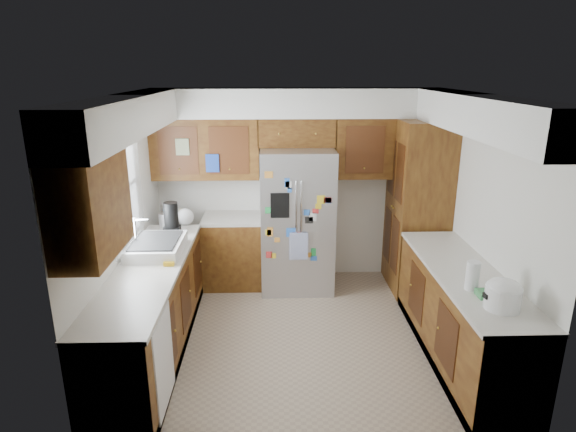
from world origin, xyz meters
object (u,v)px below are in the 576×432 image
object	(u,v)px
rice_cooker	(503,294)
paper_towel	(473,276)
fridge	(297,220)
pantry	(417,207)

from	to	relation	value
rice_cooker	paper_towel	world-z (taller)	paper_towel
fridge	paper_towel	bearing A→B (deg)	-55.92
rice_cooker	paper_towel	distance (m)	0.36
fridge	rice_cooker	size ratio (longest dim) A/B	6.25
fridge	paper_towel	distance (m)	2.49
pantry	fridge	xyz separation A→B (m)	(-1.50, 0.05, -0.17)
pantry	rice_cooker	distance (m)	2.35
pantry	paper_towel	size ratio (longest dim) A/B	8.44
pantry	rice_cooker	size ratio (longest dim) A/B	7.47
fridge	paper_towel	world-z (taller)	fridge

